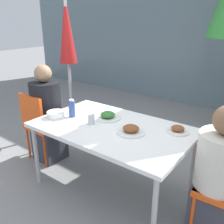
% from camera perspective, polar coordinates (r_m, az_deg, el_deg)
% --- Properties ---
extents(ground_plane, '(24.00, 24.00, 0.00)m').
position_cam_1_polar(ground_plane, '(2.82, 0.00, -16.87)').
color(ground_plane, gray).
extents(building_facade, '(10.00, 0.20, 3.00)m').
position_cam_1_polar(building_facade, '(5.26, 23.14, 16.78)').
color(building_facade, slate).
rests_on(building_facade, ground).
extents(dining_table, '(1.53, 0.94, 0.73)m').
position_cam_1_polar(dining_table, '(2.47, 0.00, -4.35)').
color(dining_table, white).
rests_on(dining_table, ground).
extents(chair_left, '(0.41, 0.41, 0.88)m').
position_cam_1_polar(chair_left, '(3.20, -16.16, -2.19)').
color(chair_left, '#E54C14').
rests_on(chair_left, ground).
extents(person_left, '(0.37, 0.37, 1.22)m').
position_cam_1_polar(person_left, '(3.19, -14.57, -1.14)').
color(person_left, '#383842').
rests_on(person_left, ground).
extents(person_right, '(0.38, 0.38, 1.14)m').
position_cam_1_polar(person_right, '(2.22, 23.06, -13.77)').
color(person_right, '#383842').
rests_on(person_right, ground).
extents(closed_umbrella, '(0.36, 0.36, 2.03)m').
position_cam_1_polar(closed_umbrella, '(3.80, -10.13, 15.48)').
color(closed_umbrella, '#333333').
rests_on(closed_umbrella, ground).
extents(plate_0, '(0.28, 0.28, 0.08)m').
position_cam_1_polar(plate_0, '(2.63, -1.00, -0.89)').
color(plate_0, white).
rests_on(plate_0, dining_table).
extents(plate_1, '(0.27, 0.27, 0.07)m').
position_cam_1_polar(plate_1, '(2.31, 4.32, -4.09)').
color(plate_1, white).
rests_on(plate_1, dining_table).
extents(plate_2, '(0.22, 0.22, 0.06)m').
position_cam_1_polar(plate_2, '(2.40, 14.77, -3.92)').
color(plate_2, white).
rests_on(plate_2, dining_table).
extents(bottle, '(0.07, 0.07, 0.19)m').
position_cam_1_polar(bottle, '(2.69, -9.15, 0.80)').
color(bottle, '#334C8E').
rests_on(bottle, dining_table).
extents(drinking_cup, '(0.07, 0.07, 0.10)m').
position_cam_1_polar(drinking_cup, '(2.49, -4.82, -1.60)').
color(drinking_cup, silver).
rests_on(drinking_cup, dining_table).
extents(salad_bowl, '(0.19, 0.19, 0.06)m').
position_cam_1_polar(salad_bowl, '(2.73, -12.72, -0.50)').
color(salad_bowl, white).
rests_on(salad_bowl, dining_table).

